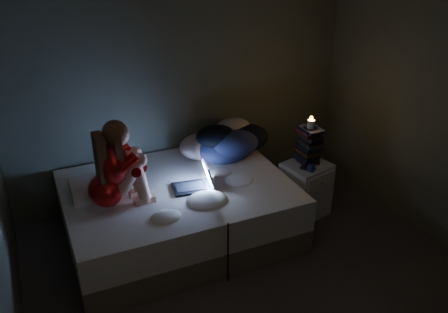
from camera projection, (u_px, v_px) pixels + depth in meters
floor at (269, 300)px, 3.78m from camera, size 3.60×3.80×0.02m
wall_back at (182, 76)px, 4.75m from camera, size 3.60×0.02×2.60m
bed at (178, 211)px, 4.41m from camera, size 2.00×1.50×0.55m
pillow at (96, 188)px, 4.13m from camera, size 0.42×0.30×0.12m
woman at (104, 166)px, 3.80m from camera, size 0.48×0.32×0.76m
laptop at (192, 176)px, 4.18m from camera, size 0.39×0.30×0.25m
clothes_pile at (224, 140)px, 4.70m from camera, size 0.68×0.56×0.39m
nightstand at (305, 189)px, 4.76m from camera, size 0.49×0.46×0.56m
book_stack at (309, 144)px, 4.60m from camera, size 0.19×0.25×0.38m
candle at (311, 122)px, 4.50m from camera, size 0.07×0.07×0.08m
phone at (305, 168)px, 4.55m from camera, size 0.12×0.16×0.01m
blue_orb at (308, 168)px, 4.49m from camera, size 0.08×0.08×0.08m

